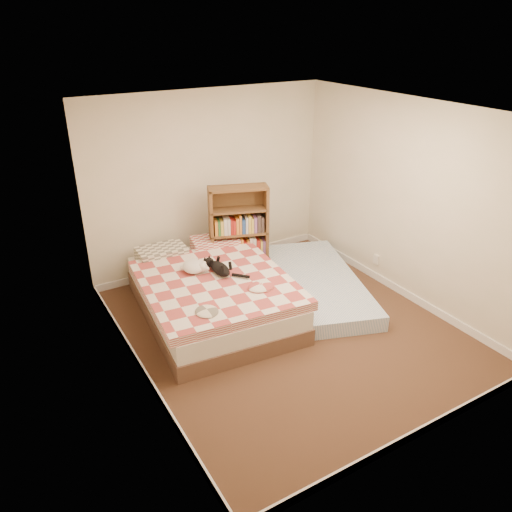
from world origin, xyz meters
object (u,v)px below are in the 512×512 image
bed (210,292)px  bookshelf (238,243)px  floor_mattress (318,283)px  black_cat (219,267)px  white_dog (195,266)px

bed → bookshelf: (0.76, 0.67, 0.23)m
floor_mattress → black_cat: 1.47m
bed → white_dog: (-0.14, 0.11, 0.34)m
bookshelf → bed: bearing=-119.1°
white_dog → bed: bearing=-32.4°
black_cat → floor_mattress: bearing=-21.5°
floor_mattress → black_cat: black_cat is taller
bookshelf → white_dog: 1.07m
bed → floor_mattress: bearing=-3.8°
bed → black_cat: size_ratio=3.70×
bed → floor_mattress: (1.47, -0.24, -0.17)m
floor_mattress → white_dog: bearing=-173.0°
black_cat → bookshelf: bearing=34.4°
white_dog → bookshelf: bearing=37.0°
floor_mattress → black_cat: bearing=-168.7°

